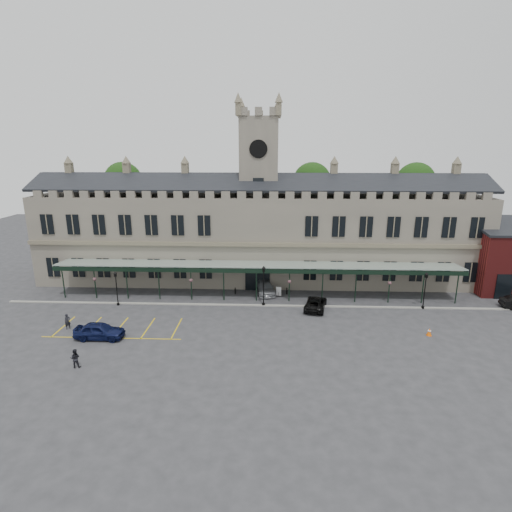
{
  "coord_description": "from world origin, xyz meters",
  "views": [
    {
      "loc": [
        1.8,
        -38.65,
        18.22
      ],
      "look_at": [
        0.0,
        6.0,
        6.0
      ],
      "focal_mm": 28.0,
      "sensor_mm": 36.0,
      "label": 1
    }
  ],
  "objects_px": {
    "station_building": "(259,234)",
    "sign_board": "(279,291)",
    "car_taxi": "(265,287)",
    "car_van": "(316,303)",
    "lamp_post_mid": "(264,282)",
    "traffic_cone": "(429,332)",
    "clock_tower": "(259,186)",
    "person_b": "(75,358)",
    "lamp_post_right": "(425,287)",
    "car_left_a": "(99,331)",
    "lamp_post_left": "(116,285)",
    "person_a": "(68,321)"
  },
  "relations": [
    {
      "from": "person_a",
      "to": "person_b",
      "type": "xyz_separation_m",
      "value": [
        4.37,
        -7.31,
        0.02
      ]
    },
    {
      "from": "sign_board",
      "to": "car_left_a",
      "type": "height_order",
      "value": "car_left_a"
    },
    {
      "from": "car_van",
      "to": "person_b",
      "type": "xyz_separation_m",
      "value": [
        -21.83,
        -13.71,
        0.18
      ]
    },
    {
      "from": "sign_board",
      "to": "car_van",
      "type": "relative_size",
      "value": 0.24
    },
    {
      "from": "station_building",
      "to": "car_van",
      "type": "height_order",
      "value": "station_building"
    },
    {
      "from": "station_building",
      "to": "lamp_post_mid",
      "type": "bearing_deg",
      "value": -84.97
    },
    {
      "from": "car_van",
      "to": "person_b",
      "type": "distance_m",
      "value": 25.78
    },
    {
      "from": "car_van",
      "to": "car_taxi",
      "type": "bearing_deg",
      "value": -27.32
    },
    {
      "from": "car_van",
      "to": "lamp_post_mid",
      "type": "bearing_deg",
      "value": 7.07
    },
    {
      "from": "lamp_post_mid",
      "to": "sign_board",
      "type": "relative_size",
      "value": 4.34
    },
    {
      "from": "lamp_post_right",
      "to": "traffic_cone",
      "type": "xyz_separation_m",
      "value": [
        -1.87,
        -6.97,
        -2.27
      ]
    },
    {
      "from": "lamp_post_mid",
      "to": "traffic_cone",
      "type": "relative_size",
      "value": 6.37
    },
    {
      "from": "lamp_post_left",
      "to": "sign_board",
      "type": "bearing_deg",
      "value": 11.57
    },
    {
      "from": "lamp_post_right",
      "to": "sign_board",
      "type": "distance_m",
      "value": 17.26
    },
    {
      "from": "clock_tower",
      "to": "car_left_a",
      "type": "xyz_separation_m",
      "value": [
        -15.0,
        -19.52,
        -12.29
      ]
    },
    {
      "from": "lamp_post_mid",
      "to": "sign_board",
      "type": "xyz_separation_m",
      "value": [
        1.85,
        3.43,
        -2.39
      ]
    },
    {
      "from": "car_left_a",
      "to": "person_b",
      "type": "bearing_deg",
      "value": -177.8
    },
    {
      "from": "station_building",
      "to": "car_taxi",
      "type": "height_order",
      "value": "station_building"
    },
    {
      "from": "traffic_cone",
      "to": "sign_board",
      "type": "xyz_separation_m",
      "value": [
        -14.89,
        10.5,
        0.18
      ]
    },
    {
      "from": "person_b",
      "to": "car_taxi",
      "type": "bearing_deg",
      "value": -138.53
    },
    {
      "from": "clock_tower",
      "to": "person_b",
      "type": "relative_size",
      "value": 14.61
    },
    {
      "from": "person_a",
      "to": "person_b",
      "type": "distance_m",
      "value": 8.51
    },
    {
      "from": "lamp_post_left",
      "to": "car_left_a",
      "type": "xyz_separation_m",
      "value": [
        1.44,
        -8.55,
        -1.68
      ]
    },
    {
      "from": "station_building",
      "to": "lamp_post_mid",
      "type": "xyz_separation_m",
      "value": [
        0.91,
        -10.38,
        -3.52
      ]
    },
    {
      "from": "traffic_cone",
      "to": "lamp_post_mid",
      "type": "bearing_deg",
      "value": 157.09
    },
    {
      "from": "clock_tower",
      "to": "car_left_a",
      "type": "height_order",
      "value": "clock_tower"
    },
    {
      "from": "clock_tower",
      "to": "person_b",
      "type": "xyz_separation_m",
      "value": [
        -14.83,
        -24.83,
        -12.26
      ]
    },
    {
      "from": "station_building",
      "to": "person_b",
      "type": "height_order",
      "value": "station_building"
    },
    {
      "from": "person_b",
      "to": "clock_tower",
      "type": "bearing_deg",
      "value": -129.33
    },
    {
      "from": "lamp_post_right",
      "to": "traffic_cone",
      "type": "relative_size",
      "value": 5.73
    },
    {
      "from": "car_taxi",
      "to": "person_b",
      "type": "relative_size",
      "value": 3.06
    },
    {
      "from": "sign_board",
      "to": "car_left_a",
      "type": "distance_m",
      "value": 21.71
    },
    {
      "from": "person_a",
      "to": "lamp_post_right",
      "type": "bearing_deg",
      "value": -35.56
    },
    {
      "from": "car_left_a",
      "to": "car_taxi",
      "type": "xyz_separation_m",
      "value": [
        16.0,
        13.52,
        -0.07
      ]
    },
    {
      "from": "lamp_post_left",
      "to": "car_van",
      "type": "bearing_deg",
      "value": -0.37
    },
    {
      "from": "car_van",
      "to": "clock_tower",
      "type": "bearing_deg",
      "value": -44.62
    },
    {
      "from": "station_building",
      "to": "lamp_post_right",
      "type": "xyz_separation_m",
      "value": [
        19.53,
        -10.49,
        -3.82
      ]
    },
    {
      "from": "lamp_post_right",
      "to": "clock_tower",
      "type": "bearing_deg",
      "value": 151.56
    },
    {
      "from": "car_left_a",
      "to": "car_van",
      "type": "xyz_separation_m",
      "value": [
        22.0,
        8.4,
        -0.15
      ]
    },
    {
      "from": "car_taxi",
      "to": "car_van",
      "type": "height_order",
      "value": "car_taxi"
    },
    {
      "from": "sign_board",
      "to": "person_b",
      "type": "relative_size",
      "value": 0.68
    },
    {
      "from": "sign_board",
      "to": "traffic_cone",
      "type": "bearing_deg",
      "value": -20.43
    },
    {
      "from": "clock_tower",
      "to": "car_taxi",
      "type": "xyz_separation_m",
      "value": [
        1.0,
        -6.0,
        -12.36
      ]
    },
    {
      "from": "traffic_cone",
      "to": "sign_board",
      "type": "bearing_deg",
      "value": 144.81
    },
    {
      "from": "lamp_post_right",
      "to": "car_left_a",
      "type": "bearing_deg",
      "value": -165.47
    },
    {
      "from": "clock_tower",
      "to": "person_b",
      "type": "height_order",
      "value": "clock_tower"
    },
    {
      "from": "station_building",
      "to": "sign_board",
      "type": "xyz_separation_m",
      "value": [
        2.76,
        -6.95,
        -5.91
      ]
    },
    {
      "from": "sign_board",
      "to": "car_taxi",
      "type": "bearing_deg",
      "value": 164.05
    },
    {
      "from": "lamp_post_left",
      "to": "lamp_post_mid",
      "type": "bearing_deg",
      "value": 1.65
    },
    {
      "from": "lamp_post_mid",
      "to": "car_left_a",
      "type": "xyz_separation_m",
      "value": [
        -15.91,
        -9.05,
        -2.13
      ]
    }
  ]
}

